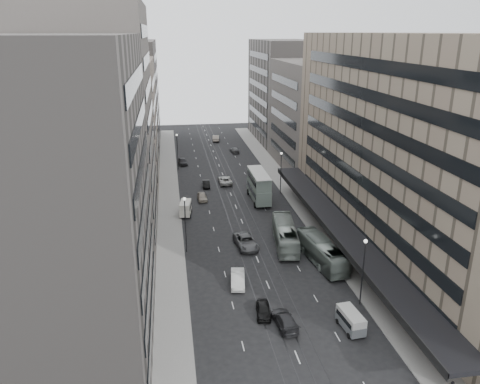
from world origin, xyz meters
TOP-DOWN VIEW (x-y plane):
  - ground at (0.00, 0.00)m, footprint 220.00×220.00m
  - sidewalk_right at (12.00, 37.50)m, footprint 4.00×125.00m
  - sidewalk_left at (-12.00, 37.50)m, footprint 4.00×125.00m
  - department_store at (21.45, 8.00)m, footprint 19.20×60.00m
  - building_right_mid at (21.50, 52.00)m, footprint 15.00×28.00m
  - building_right_far at (21.50, 82.00)m, footprint 15.00×32.00m
  - building_left_a at (-21.50, -8.00)m, footprint 15.00×28.00m
  - building_left_b at (-21.50, 19.00)m, footprint 15.00×26.00m
  - building_left_c at (-21.50, 46.00)m, footprint 15.00×28.00m
  - building_left_d at (-21.50, 79.00)m, footprint 15.00×38.00m
  - lamp_right_near at (9.70, -5.00)m, footprint 0.44×0.44m
  - lamp_right_far at (9.70, 35.00)m, footprint 0.44×0.44m
  - lamp_left_near at (-9.70, 12.00)m, footprint 0.44×0.44m
  - lamp_left_far at (-9.70, 55.00)m, footprint 0.44×0.44m
  - bus_near at (8.50, 5.80)m, footprint 4.18×12.07m
  - bus_far at (4.94, 12.02)m, footprint 4.50×12.49m
  - double_decker at (4.72, 31.57)m, footprint 3.13×10.11m
  - vw_microbus at (6.75, -9.49)m, footprint 2.16×4.14m
  - panel_van at (-9.20, 26.16)m, footprint 2.34×4.11m
  - sedan_0 at (-1.89, -5.43)m, footprint 2.06×4.09m
  - sedan_1 at (-3.73, 1.62)m, footprint 2.32×5.04m
  - sedan_2 at (-0.94, 12.20)m, footprint 3.43×6.36m
  - sedan_3 at (0.01, -7.78)m, footprint 2.45×5.15m
  - sedan_4 at (-5.79, 33.29)m, footprint 1.84×4.27m
  - sedan_5 at (-4.39, 41.09)m, footprint 1.53×4.11m
  - sedan_6 at (-0.27, 42.81)m, footprint 2.57×5.55m
  - sedan_7 at (5.39, 68.77)m, footprint 2.26×4.72m
  - sedan_8 at (-8.50, 59.02)m, footprint 2.44×4.80m
  - sedan_9 at (1.97, 83.16)m, footprint 2.35×5.29m

SIDE VIEW (x-z plane):
  - ground at x=0.00m, z-range 0.00..0.00m
  - sidewalk_right at x=12.00m, z-range 0.00..0.15m
  - sidewalk_left at x=-12.00m, z-range 0.00..0.15m
  - sedan_7 at x=5.39m, z-range 0.00..1.33m
  - sedan_0 at x=-1.89m, z-range 0.00..1.34m
  - sedan_5 at x=-4.39m, z-range 0.00..1.34m
  - sedan_4 at x=-5.79m, z-range 0.00..1.43m
  - sedan_3 at x=0.01m, z-range 0.00..1.45m
  - sedan_6 at x=-0.27m, z-range 0.00..1.54m
  - sedan_8 at x=-8.50m, z-range 0.00..1.57m
  - sedan_1 at x=-3.73m, z-range 0.00..1.60m
  - sedan_9 at x=1.97m, z-range 0.00..1.69m
  - sedan_2 at x=-0.94m, z-range 0.00..1.70m
  - vw_microbus at x=6.75m, z-range 0.12..2.27m
  - panel_van at x=-9.20m, z-range 0.13..2.59m
  - bus_near at x=8.50m, z-range 0.00..3.29m
  - bus_far at x=4.94m, z-range 0.00..3.40m
  - double_decker at x=4.72m, z-range 0.22..5.75m
  - lamp_right_near at x=9.70m, z-range 1.04..9.36m
  - lamp_right_far at x=9.70m, z-range 1.04..9.36m
  - lamp_left_near at x=-9.70m, z-range 1.04..9.36m
  - lamp_left_far at x=-9.70m, z-range 1.04..9.36m
  - building_right_mid at x=21.50m, z-range 0.00..24.00m
  - building_left_c at x=-21.50m, z-range 0.00..25.00m
  - building_right_far at x=21.50m, z-range 0.00..28.00m
  - building_left_d at x=-21.50m, z-range 0.00..28.00m
  - department_store at x=21.45m, z-range -0.05..29.95m
  - building_left_a at x=-21.50m, z-range 0.00..30.00m
  - building_left_b at x=-21.50m, z-range 0.00..34.00m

